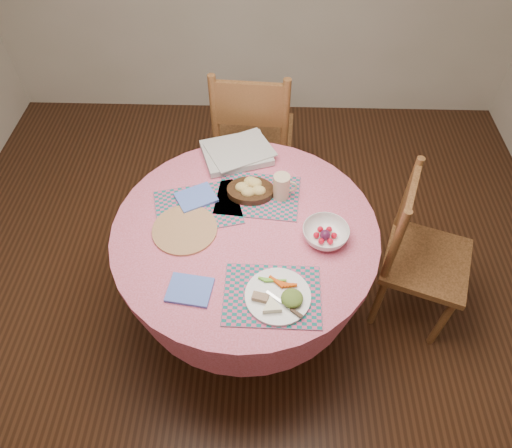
# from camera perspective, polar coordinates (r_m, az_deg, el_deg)

# --- Properties ---
(ground) EXTENTS (4.00, 4.00, 0.00)m
(ground) POSITION_cam_1_polar(r_m,az_deg,el_deg) (2.73, -1.07, -10.61)
(ground) COLOR #331C0F
(ground) RESTS_ON ground
(room_envelope) EXTENTS (4.01, 4.01, 2.71)m
(room_envelope) POSITION_cam_1_polar(r_m,az_deg,el_deg) (1.50, -2.09, 23.81)
(room_envelope) COLOR silver
(room_envelope) RESTS_ON ground
(dining_table) EXTENTS (1.24, 1.24, 0.75)m
(dining_table) POSITION_cam_1_polar(r_m,az_deg,el_deg) (2.26, -1.27, -3.64)
(dining_table) COLOR pink
(dining_table) RESTS_ON ground
(chair_right) EXTENTS (0.54, 0.55, 0.94)m
(chair_right) POSITION_cam_1_polar(r_m,az_deg,el_deg) (2.48, 19.62, -3.41)
(chair_right) COLOR brown
(chair_right) RESTS_ON ground
(chair_back) EXTENTS (0.52, 0.50, 1.05)m
(chair_back) POSITION_cam_1_polar(r_m,az_deg,el_deg) (2.90, -0.42, 10.98)
(chair_back) COLOR brown
(chair_back) RESTS_ON ground
(placemat_front) EXTENTS (0.40, 0.31, 0.01)m
(placemat_front) POSITION_cam_1_polar(r_m,az_deg,el_deg) (1.89, 2.04, -8.89)
(placemat_front) COLOR #126562
(placemat_front) RESTS_ON dining_table
(placemat_left) EXTENTS (0.46, 0.39, 0.01)m
(placemat_left) POSITION_cam_1_polar(r_m,az_deg,el_deg) (2.20, -7.28, 2.08)
(placemat_left) COLOR #126562
(placemat_left) RESTS_ON dining_table
(placemat_back) EXTENTS (0.43, 0.34, 0.01)m
(placemat_back) POSITION_cam_1_polar(r_m,az_deg,el_deg) (2.24, 0.27, 3.62)
(placemat_back) COLOR #126562
(placemat_back) RESTS_ON dining_table
(wicker_trivet) EXTENTS (0.30, 0.30, 0.01)m
(wicker_trivet) POSITION_cam_1_polar(r_m,az_deg,el_deg) (2.12, -8.89, -0.67)
(wicker_trivet) COLOR #8B603C
(wicker_trivet) RESTS_ON dining_table
(napkin_near) EXTENTS (0.20, 0.16, 0.01)m
(napkin_near) POSITION_cam_1_polar(r_m,az_deg,el_deg) (1.92, -8.28, -8.15)
(napkin_near) COLOR #5474D9
(napkin_near) RESTS_ON dining_table
(napkin_far) EXTENTS (0.23, 0.21, 0.01)m
(napkin_far) POSITION_cam_1_polar(r_m,az_deg,el_deg) (2.23, -7.51, 3.32)
(napkin_far) COLOR #5474D9
(napkin_far) RESTS_ON placemat_left
(dinner_plate) EXTENTS (0.27, 0.27, 0.05)m
(dinner_plate) POSITION_cam_1_polar(r_m,az_deg,el_deg) (1.87, 2.97, -8.99)
(dinner_plate) COLOR white
(dinner_plate) RESTS_ON placemat_front
(bread_bowl) EXTENTS (0.23, 0.23, 0.08)m
(bread_bowl) POSITION_cam_1_polar(r_m,az_deg,el_deg) (2.22, -0.68, 4.42)
(bread_bowl) COLOR black
(bread_bowl) RESTS_ON placemat_back
(latte_mug) EXTENTS (0.12, 0.08, 0.13)m
(latte_mug) POSITION_cam_1_polar(r_m,az_deg,el_deg) (2.19, 3.26, 4.71)
(latte_mug) COLOR beige
(latte_mug) RESTS_ON placemat_back
(fruit_bowl) EXTENTS (0.27, 0.27, 0.07)m
(fruit_bowl) POSITION_cam_1_polar(r_m,az_deg,el_deg) (2.07, 8.67, -1.25)
(fruit_bowl) COLOR white
(fruit_bowl) RESTS_ON dining_table
(newspaper_stack) EXTENTS (0.42, 0.37, 0.04)m
(newspaper_stack) POSITION_cam_1_polar(r_m,az_deg,el_deg) (2.44, -2.39, 8.95)
(newspaper_stack) COLOR silver
(newspaper_stack) RESTS_ON dining_table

